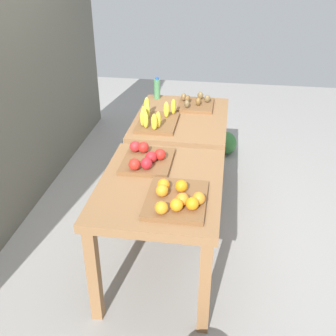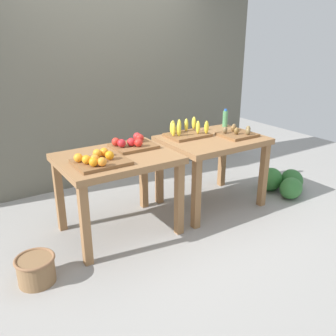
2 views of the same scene
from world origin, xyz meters
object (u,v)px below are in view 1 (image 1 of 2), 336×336
(display_table_left, at_px, (161,197))
(kiwi_bin, at_px, (195,104))
(display_table_right, at_px, (181,128))
(orange_bin, at_px, (177,198))
(banana_crate, at_px, (156,119))
(water_bottle, at_px, (157,89))
(apple_bin, at_px, (147,159))
(watermelon_pile, at_px, (211,139))

(display_table_left, relative_size, kiwi_bin, 2.89)
(display_table_right, height_order, orange_bin, orange_bin)
(orange_bin, relative_size, banana_crate, 1.00)
(banana_crate, bearing_deg, water_bottle, 9.09)
(orange_bin, relative_size, kiwi_bin, 1.22)
(apple_bin, relative_size, water_bottle, 1.96)
(orange_bin, height_order, banana_crate, banana_crate)
(orange_bin, xyz_separation_m, water_bottle, (1.77, 0.43, 0.06))
(display_table_right, bearing_deg, water_bottle, 34.34)
(display_table_right, distance_m, orange_bin, 1.36)
(display_table_left, bearing_deg, watermelon_pile, -6.44)
(kiwi_bin, bearing_deg, display_table_right, 159.64)
(watermelon_pile, bearing_deg, display_table_right, 166.12)
(water_bottle, bearing_deg, orange_bin, -166.41)
(apple_bin, height_order, banana_crate, banana_crate)
(banana_crate, bearing_deg, apple_bin, -175.43)
(apple_bin, relative_size, banana_crate, 0.93)
(display_table_left, xyz_separation_m, orange_bin, (-0.22, -0.14, 0.15))
(banana_crate, bearing_deg, orange_bin, -163.97)
(watermelon_pile, bearing_deg, kiwi_bin, 168.74)
(display_table_left, height_order, kiwi_bin, kiwi_bin)
(kiwi_bin, xyz_separation_m, water_bottle, (0.17, 0.39, 0.07))
(orange_bin, height_order, water_bottle, water_bottle)
(orange_bin, relative_size, watermelon_pile, 0.67)
(orange_bin, bearing_deg, watermelon_pile, -2.43)
(display_table_left, distance_m, orange_bin, 0.30)
(display_table_left, bearing_deg, apple_bin, 30.32)
(orange_bin, distance_m, water_bottle, 1.83)
(display_table_right, relative_size, banana_crate, 2.36)
(orange_bin, xyz_separation_m, watermelon_pile, (2.29, -0.10, -0.68))
(apple_bin, bearing_deg, orange_bin, -149.27)
(display_table_right, distance_m, water_bottle, 0.56)
(watermelon_pile, bearing_deg, water_bottle, 134.34)
(water_bottle, bearing_deg, watermelon_pile, -45.66)
(display_table_right, relative_size, apple_bin, 2.53)
(apple_bin, bearing_deg, display_table_right, -8.78)
(display_table_right, xyz_separation_m, banana_crate, (-0.21, 0.19, 0.16))
(kiwi_bin, distance_m, watermelon_pile, 0.97)
(kiwi_bin, bearing_deg, apple_bin, 168.47)
(apple_bin, xyz_separation_m, water_bottle, (1.31, 0.16, 0.06))
(water_bottle, bearing_deg, banana_crate, -170.91)
(display_table_right, bearing_deg, apple_bin, 171.22)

